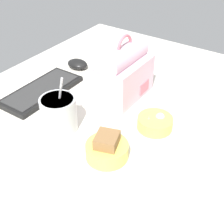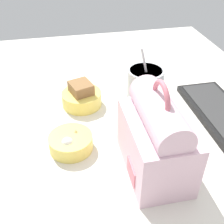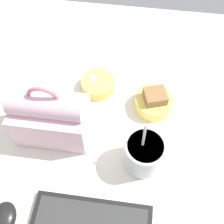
{
  "view_description": "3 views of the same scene",
  "coord_description": "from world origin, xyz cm",
  "px_view_note": "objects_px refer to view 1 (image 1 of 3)",
  "views": [
    {
      "loc": [
        -63.4,
        -43.99,
        62.55
      ],
      "look_at": [
        0.07,
        -0.78,
        7.0
      ],
      "focal_mm": 50.0,
      "sensor_mm": 36.0,
      "label": 1
    },
    {
      "loc": [
        58.72,
        -13.0,
        50.94
      ],
      "look_at": [
        0.07,
        -0.78,
        7.0
      ],
      "focal_mm": 45.0,
      "sensor_mm": 36.0,
      "label": 2
    },
    {
      "loc": [
        -5.62,
        41.7,
        78.42
      ],
      "look_at": [
        0.07,
        -0.78,
        7.0
      ],
      "focal_mm": 45.0,
      "sensor_mm": 36.0,
      "label": 3
    }
  ],
  "objects_px": {
    "lunch_bag": "(124,74)",
    "bento_bowl_sandwich": "(107,149)",
    "keyboard": "(42,91)",
    "soup_cup": "(59,113)",
    "computer_mouse": "(77,64)",
    "bento_bowl_snacks": "(155,122)"
  },
  "relations": [
    {
      "from": "keyboard",
      "to": "bento_bowl_sandwich",
      "type": "bearing_deg",
      "value": -109.5
    },
    {
      "from": "computer_mouse",
      "to": "soup_cup",
      "type": "bearing_deg",
      "value": -148.26
    },
    {
      "from": "bento_bowl_snacks",
      "to": "keyboard",
      "type": "bearing_deg",
      "value": 96.65
    },
    {
      "from": "keyboard",
      "to": "bento_bowl_snacks",
      "type": "distance_m",
      "value": 0.43
    },
    {
      "from": "soup_cup",
      "to": "computer_mouse",
      "type": "relative_size",
      "value": 2.05
    },
    {
      "from": "soup_cup",
      "to": "bento_bowl_snacks",
      "type": "bearing_deg",
      "value": -55.3
    },
    {
      "from": "lunch_bag",
      "to": "bento_bowl_sandwich",
      "type": "relative_size",
      "value": 1.93
    },
    {
      "from": "lunch_bag",
      "to": "keyboard",
      "type": "bearing_deg",
      "value": 121.15
    },
    {
      "from": "bento_bowl_snacks",
      "to": "lunch_bag",
      "type": "bearing_deg",
      "value": 60.23
    },
    {
      "from": "lunch_bag",
      "to": "bento_bowl_sandwich",
      "type": "height_order",
      "value": "lunch_bag"
    },
    {
      "from": "lunch_bag",
      "to": "soup_cup",
      "type": "bearing_deg",
      "value": 167.39
    },
    {
      "from": "computer_mouse",
      "to": "keyboard",
      "type": "bearing_deg",
      "value": -175.79
    },
    {
      "from": "soup_cup",
      "to": "keyboard",
      "type": "bearing_deg",
      "value": 59.18
    },
    {
      "from": "lunch_bag",
      "to": "bento_bowl_snacks",
      "type": "xyz_separation_m",
      "value": [
        -0.1,
        -0.18,
        -0.07
      ]
    },
    {
      "from": "lunch_bag",
      "to": "computer_mouse",
      "type": "bearing_deg",
      "value": 75.32
    },
    {
      "from": "lunch_bag",
      "to": "bento_bowl_sandwich",
      "type": "bearing_deg",
      "value": -155.71
    },
    {
      "from": "keyboard",
      "to": "soup_cup",
      "type": "xyz_separation_m",
      "value": [
        -0.11,
        -0.19,
        0.05
      ]
    },
    {
      "from": "keyboard",
      "to": "computer_mouse",
      "type": "distance_m",
      "value": 0.22
    },
    {
      "from": "soup_cup",
      "to": "computer_mouse",
      "type": "bearing_deg",
      "value": 31.74
    },
    {
      "from": "bento_bowl_sandwich",
      "to": "bento_bowl_snacks",
      "type": "height_order",
      "value": "bento_bowl_sandwich"
    },
    {
      "from": "lunch_bag",
      "to": "computer_mouse",
      "type": "height_order",
      "value": "lunch_bag"
    },
    {
      "from": "keyboard",
      "to": "bento_bowl_sandwich",
      "type": "height_order",
      "value": "bento_bowl_sandwich"
    }
  ]
}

